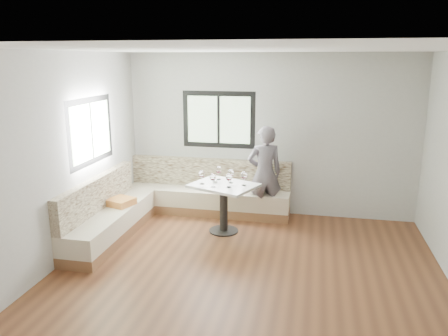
# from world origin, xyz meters

# --- Properties ---
(room) EXTENTS (5.01, 5.01, 2.81)m
(room) POSITION_xyz_m (-0.08, 0.08, 1.41)
(room) COLOR brown
(room) RESTS_ON ground
(banquette) EXTENTS (2.90, 2.80, 0.95)m
(banquette) POSITION_xyz_m (-1.59, 1.63, 0.33)
(banquette) COLOR brown
(banquette) RESTS_ON ground
(table) EXTENTS (1.16, 1.05, 0.79)m
(table) POSITION_xyz_m (-0.59, 1.44, 0.59)
(table) COLOR black
(table) RESTS_ON ground
(person) EXTENTS (0.69, 0.57, 1.62)m
(person) POSITION_xyz_m (-0.03, 2.14, 0.81)
(person) COLOR #5D575F
(person) RESTS_ON ground
(olive_ramekin) EXTENTS (0.09, 0.09, 0.04)m
(olive_ramekin) POSITION_xyz_m (-0.75, 1.52, 0.80)
(olive_ramekin) COLOR white
(olive_ramekin) RESTS_ON table
(wine_glass_a) EXTENTS (0.10, 0.10, 0.22)m
(wine_glass_a) POSITION_xyz_m (-0.93, 1.39, 0.94)
(wine_glass_a) COLOR white
(wine_glass_a) RESTS_ON table
(wine_glass_b) EXTENTS (0.10, 0.10, 0.22)m
(wine_glass_b) POSITION_xyz_m (-0.72, 1.25, 0.94)
(wine_glass_b) COLOR white
(wine_glass_b) RESTS_ON table
(wine_glass_c) EXTENTS (0.10, 0.10, 0.22)m
(wine_glass_c) POSITION_xyz_m (-0.48, 1.30, 0.94)
(wine_glass_c) COLOR white
(wine_glass_c) RESTS_ON table
(wine_glass_d) EXTENTS (0.10, 0.10, 0.22)m
(wine_glass_d) POSITION_xyz_m (-0.49, 1.55, 0.94)
(wine_glass_d) COLOR white
(wine_glass_d) RESTS_ON table
(wine_glass_e) EXTENTS (0.10, 0.10, 0.22)m
(wine_glass_e) POSITION_xyz_m (-0.27, 1.45, 0.94)
(wine_glass_e) COLOR white
(wine_glass_e) RESTS_ON table
(wine_glass_f) EXTENTS (0.10, 0.10, 0.22)m
(wine_glass_f) POSITION_xyz_m (-0.73, 1.70, 0.94)
(wine_glass_f) COLOR white
(wine_glass_f) RESTS_ON table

